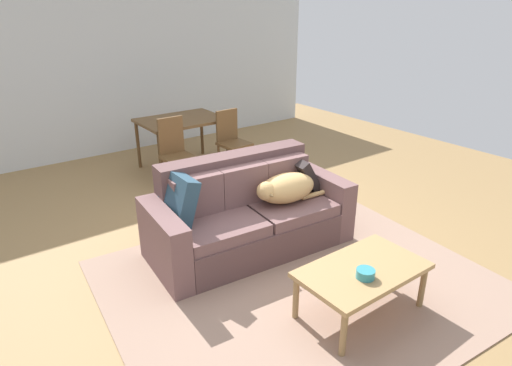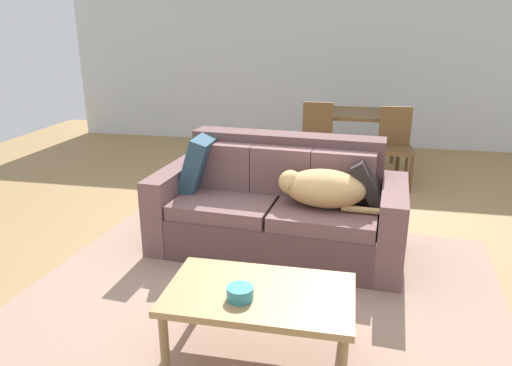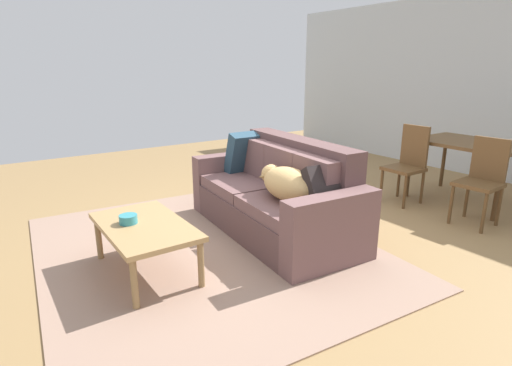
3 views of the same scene
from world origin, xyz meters
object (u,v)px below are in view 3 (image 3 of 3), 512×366
object	(u,v)px
dining_table	(471,148)
dining_chair_near_left	(408,161)
dining_chair_near_right	(482,177)
couch	(277,197)
throw_pillow_by_left_arm	(247,153)
bowl_on_coffee_table	(128,219)
coffee_table	(145,230)
throw_pillow_by_right_arm	(328,187)
dog_on_left_cushion	(287,183)

from	to	relation	value
dining_table	dining_chair_near_left	bearing A→B (deg)	-124.70
dining_chair_near_left	dining_chair_near_right	size ratio (longest dim) A/B	1.03
couch	throw_pillow_by_left_arm	world-z (taller)	couch
bowl_on_coffee_table	dining_chair_near_right	xyz separation A→B (m)	(1.04, 3.41, 0.05)
coffee_table	dining_table	bearing A→B (deg)	83.15
bowl_on_coffee_table	dining_table	distance (m)	4.07
dining_chair_near_left	dining_chair_near_right	xyz separation A→B (m)	(0.90, 0.00, 0.00)
dining_table	dining_chair_near_right	bearing A→B (deg)	-51.88
couch	throw_pillow_by_left_arm	distance (m)	0.79
throw_pillow_by_left_arm	coffee_table	world-z (taller)	throw_pillow_by_left_arm
couch	dining_chair_near_right	xyz separation A→B (m)	(1.06, 1.89, 0.16)
coffee_table	dining_chair_near_left	bearing A→B (deg)	89.17
coffee_table	dining_chair_near_left	distance (m)	3.32
coffee_table	dining_table	size ratio (longest dim) A/B	0.86
coffee_table	throw_pillow_by_right_arm	bearing A→B (deg)	66.64
bowl_on_coffee_table	throw_pillow_by_left_arm	bearing A→B (deg)	114.45
couch	dining_table	size ratio (longest dim) A/B	1.74
couch	dog_on_left_cushion	world-z (taller)	couch
coffee_table	couch	bearing A→B (deg)	94.51
dining_chair_near_right	throw_pillow_by_right_arm	bearing A→B (deg)	-103.17
couch	bowl_on_coffee_table	size ratio (longest dim) A/B	14.59
couch	coffee_table	bearing A→B (deg)	-80.78
coffee_table	dining_table	xyz separation A→B (m)	(0.47, 3.92, 0.30)
bowl_on_coffee_table	dining_table	world-z (taller)	dining_table
throw_pillow_by_left_arm	throw_pillow_by_right_arm	distance (m)	1.44
dog_on_left_cushion	throw_pillow_by_left_arm	size ratio (longest dim) A/B	1.64
dog_on_left_cushion	dining_chair_near_left	bearing A→B (deg)	100.17
dining_chair_near_left	dining_chair_near_right	world-z (taller)	dining_chair_near_left
dining_table	dining_chair_near_right	world-z (taller)	dining_chair_near_right
bowl_on_coffee_table	dining_table	xyz separation A→B (m)	(0.56, 4.02, 0.22)
coffee_table	bowl_on_coffee_table	world-z (taller)	bowl_on_coffee_table
throw_pillow_by_right_arm	bowl_on_coffee_table	world-z (taller)	throw_pillow_by_right_arm
couch	dining_chair_near_right	size ratio (longest dim) A/B	2.27
dog_on_left_cushion	dining_chair_near_right	bearing A→B (deg)	75.79
couch	dining_chair_near_left	bearing A→B (deg)	89.88
couch	dining_table	world-z (taller)	couch
dining_chair_near_left	dining_chair_near_right	distance (m)	0.90
throw_pillow_by_right_arm	dining_chair_near_right	world-z (taller)	dining_chair_near_right
throw_pillow_by_left_arm	dining_chair_near_left	xyz separation A→B (m)	(0.87, 1.78, -0.17)
couch	coffee_table	size ratio (longest dim) A/B	2.03
throw_pillow_by_right_arm	dining_table	bearing A→B (deg)	93.12
throw_pillow_by_left_arm	dining_chair_near_left	size ratio (longest dim) A/B	0.50
throw_pillow_by_left_arm	couch	bearing A→B (deg)	-8.64
throw_pillow_by_right_arm	couch	bearing A→B (deg)	179.23
couch	coffee_table	distance (m)	1.42
dog_on_left_cushion	coffee_table	xyz separation A→B (m)	(-0.24, -1.25, -0.24)
couch	dining_table	distance (m)	2.59
bowl_on_coffee_table	dining_chair_near_left	size ratio (longest dim) A/B	0.15
throw_pillow_by_left_arm	dog_on_left_cushion	bearing A→B (deg)	-14.42
dining_chair_near_left	throw_pillow_by_left_arm	bearing A→B (deg)	-116.17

